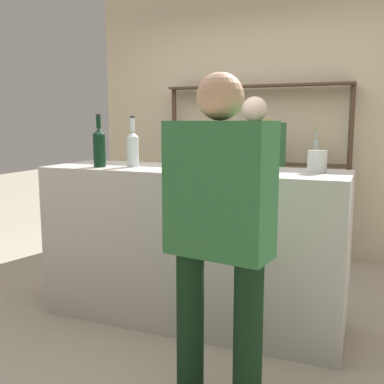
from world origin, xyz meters
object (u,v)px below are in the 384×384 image
object	(u,v)px
counter_bottle_1	(268,153)
server_behind_counter	(253,178)
wine_glass	(191,154)
customer_right	(219,224)
counter_bottle_0	(260,151)
cork_jar	(317,162)
counter_bottle_3	(133,148)
counter_bottle_2	(99,147)

from	to	relation	value
counter_bottle_1	server_behind_counter	bearing A→B (deg)	108.93
wine_glass	customer_right	distance (m)	0.89
counter_bottle_0	cork_jar	size ratio (longest dim) A/B	2.32
cork_jar	server_behind_counter	distance (m)	1.00
counter_bottle_1	customer_right	world-z (taller)	customer_right
customer_right	server_behind_counter	world-z (taller)	customer_right
counter_bottle_0	customer_right	xyz separation A→B (m)	(0.05, -0.96, -0.27)
counter_bottle_1	cork_jar	xyz separation A→B (m)	(0.26, 0.19, -0.06)
customer_right	counter_bottle_1	bearing A→B (deg)	5.43
server_behind_counter	counter_bottle_3	bearing A→B (deg)	-30.21
wine_glass	server_behind_counter	size ratio (longest dim) A/B	0.09
cork_jar	customer_right	distance (m)	1.02
counter_bottle_3	server_behind_counter	xyz separation A→B (m)	(0.63, 0.88, -0.29)
server_behind_counter	customer_right	bearing A→B (deg)	14.90
counter_bottle_0	counter_bottle_1	bearing A→B (deg)	-64.83
counter_bottle_0	counter_bottle_1	xyz separation A→B (m)	(0.09, -0.20, 0.00)
counter_bottle_2	counter_bottle_0	bearing A→B (deg)	11.23
counter_bottle_3	cork_jar	bearing A→B (deg)	4.83
counter_bottle_0	cork_jar	distance (m)	0.36
counter_bottle_2	cork_jar	world-z (taller)	counter_bottle_2
counter_bottle_3	wine_glass	world-z (taller)	counter_bottle_3
counter_bottle_0	server_behind_counter	size ratio (longest dim) A/B	0.20
wine_glass	cork_jar	xyz separation A→B (m)	(0.75, 0.21, -0.04)
counter_bottle_0	customer_right	size ratio (longest dim) A/B	0.20
counter_bottle_3	customer_right	distance (m)	1.28
wine_glass	cork_jar	bearing A→B (deg)	16.02
counter_bottle_3	counter_bottle_2	bearing A→B (deg)	-153.23
cork_jar	customer_right	world-z (taller)	customer_right
counter_bottle_1	counter_bottle_3	distance (m)	0.97
counter_bottle_3	cork_jar	world-z (taller)	counter_bottle_3
counter_bottle_0	counter_bottle_1	world-z (taller)	counter_bottle_1
counter_bottle_0	counter_bottle_3	world-z (taller)	counter_bottle_3
cork_jar	customer_right	bearing A→B (deg)	-108.26
counter_bottle_3	counter_bottle_0	bearing A→B (deg)	7.22
customer_right	server_behind_counter	size ratio (longest dim) A/B	1.01
counter_bottle_2	customer_right	distance (m)	1.37
counter_bottle_1	counter_bottle_3	xyz separation A→B (m)	(-0.97, 0.09, 0.01)
counter_bottle_2	server_behind_counter	size ratio (longest dim) A/B	0.23
counter_bottle_0	server_behind_counter	bearing A→B (deg)	107.22
counter_bottle_1	counter_bottle_2	bearing A→B (deg)	-179.33
counter_bottle_0	counter_bottle_3	xyz separation A→B (m)	(-0.87, -0.11, 0.01)
wine_glass	server_behind_counter	xyz separation A→B (m)	(0.15, 0.99, -0.26)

